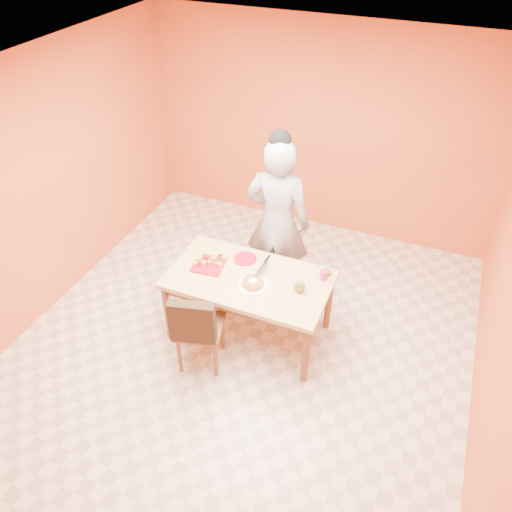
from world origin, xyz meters
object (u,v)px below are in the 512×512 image
at_px(dining_table, 249,285).
at_px(dining_chair, 199,326).
at_px(person, 277,223).
at_px(magenta_glass, 323,275).
at_px(pastry_platter, 209,265).
at_px(checker_tin, 326,272).
at_px(egg_ornament, 300,286).
at_px(sponge_cake, 253,283).
at_px(red_dinner_plate, 245,259).

relative_size(dining_table, dining_chair, 1.66).
height_order(person, magenta_glass, person).
bearing_deg(person, dining_table, 83.31).
bearing_deg(person, dining_chair, 71.62).
height_order(pastry_platter, magenta_glass, magenta_glass).
distance_m(person, checker_tin, 0.77).
distance_m(dining_table, dining_chair, 0.65).
xyz_separation_m(dining_chair, checker_tin, (0.97, 0.91, 0.28)).
xyz_separation_m(person, egg_ornament, (0.50, -0.72, -0.14)).
bearing_deg(pastry_platter, sponge_cake, -11.86).
distance_m(dining_table, egg_ornament, 0.55).
bearing_deg(checker_tin, pastry_platter, -163.51).
bearing_deg(dining_chair, checker_tin, 28.55).
distance_m(dining_chair, pastry_platter, 0.65).
distance_m(dining_table, red_dinner_plate, 0.31).
xyz_separation_m(dining_table, egg_ornament, (0.52, -0.01, 0.16)).
distance_m(person, red_dinner_plate, 0.54).
bearing_deg(dining_chair, pastry_platter, 91.08).
xyz_separation_m(dining_table, checker_tin, (0.68, 0.35, 0.11)).
bearing_deg(pastry_platter, red_dinner_plate, 38.31).
bearing_deg(pastry_platter, magenta_glass, 12.30).
height_order(person, red_dinner_plate, person).
height_order(dining_chair, pastry_platter, dining_chair).
bearing_deg(magenta_glass, sponge_cake, -149.06).
bearing_deg(dining_table, dining_chair, -117.22).
distance_m(person, magenta_glass, 0.81).
relative_size(dining_chair, red_dinner_plate, 4.09).
xyz_separation_m(magenta_glass, checker_tin, (0.00, 0.09, -0.03)).
bearing_deg(red_dinner_plate, person, 69.26).
relative_size(person, magenta_glass, 19.41).
xyz_separation_m(red_dinner_plate, checker_tin, (0.83, 0.10, 0.01)).
distance_m(pastry_platter, magenta_glass, 1.15).
height_order(dining_table, dining_chair, dining_chair).
relative_size(red_dinner_plate, egg_ornament, 1.69).
bearing_deg(checker_tin, sponge_cake, -143.23).
height_order(dining_chair, sponge_cake, dining_chair).
bearing_deg(egg_ornament, dining_chair, -142.56).
bearing_deg(dining_chair, magenta_glass, 25.64).
height_order(dining_chair, magenta_glass, dining_chair).
distance_m(red_dinner_plate, checker_tin, 0.84).
bearing_deg(egg_ornament, magenta_glass, 62.94).
relative_size(dining_table, egg_ornament, 11.47).
bearing_deg(magenta_glass, person, 145.23).
xyz_separation_m(red_dinner_plate, sponge_cake, (0.23, -0.35, 0.03)).
bearing_deg(dining_table, person, 87.88).
bearing_deg(dining_chair, egg_ornament, 19.59).
relative_size(dining_chair, person, 0.50).
height_order(dining_chair, red_dinner_plate, dining_chair).
bearing_deg(dining_chair, dining_table, 48.16).
bearing_deg(red_dinner_plate, dining_table, -59.35).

